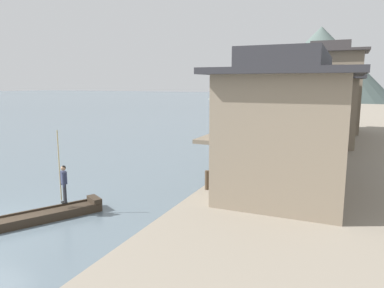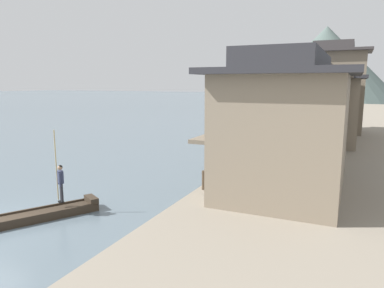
# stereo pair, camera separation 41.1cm
# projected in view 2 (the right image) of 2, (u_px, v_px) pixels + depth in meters

# --- Properties ---
(riverbank_right) EXTENTS (18.00, 110.00, 0.61)m
(riverbank_right) POSITION_uv_depth(u_px,v_px,m) (381.00, 137.00, 34.57)
(riverbank_right) COLOR gray
(riverbank_right) RESTS_ON ground
(boat_foreground_poled) EXTENTS (3.41, 4.92, 0.54)m
(boat_foreground_poled) POSITION_uv_depth(u_px,v_px,m) (34.00, 216.00, 14.56)
(boat_foreground_poled) COLOR #33281E
(boat_foreground_poled) RESTS_ON ground
(boatman_person) EXTENTS (0.51, 0.39, 3.04)m
(boatman_person) POSITION_uv_depth(u_px,v_px,m) (60.00, 179.00, 15.00)
(boatman_person) COLOR black
(boatman_person) RESTS_ON boat_foreground_poled
(boat_moored_nearest) EXTENTS (1.61, 3.80, 0.41)m
(boat_moored_nearest) POSITION_uv_depth(u_px,v_px,m) (260.00, 140.00, 34.38)
(boat_moored_nearest) COLOR brown
(boat_moored_nearest) RESTS_ON ground
(boat_moored_second) EXTENTS (3.39, 3.38, 0.56)m
(boat_moored_second) POSITION_uv_depth(u_px,v_px,m) (250.00, 115.00, 59.37)
(boat_moored_second) COLOR #232326
(boat_moored_second) RESTS_ON ground
(boat_moored_third) EXTENTS (2.10, 4.25, 0.39)m
(boat_moored_third) POSITION_uv_depth(u_px,v_px,m) (298.00, 118.00, 54.74)
(boat_moored_third) COLOR #232326
(boat_moored_third) RESTS_ON ground
(boat_moored_far) EXTENTS (2.16, 5.82, 0.69)m
(boat_moored_far) POSITION_uv_depth(u_px,v_px,m) (284.00, 121.00, 49.96)
(boat_moored_far) COLOR #232326
(boat_moored_far) RESTS_ON ground
(house_waterfront_nearest) EXTENTS (6.07, 7.64, 6.14)m
(house_waterfront_nearest) POSITION_uv_depth(u_px,v_px,m) (285.00, 126.00, 15.82)
(house_waterfront_nearest) COLOR gray
(house_waterfront_nearest) RESTS_ON riverbank_right
(house_waterfront_second) EXTENTS (5.67, 7.55, 6.14)m
(house_waterfront_second) POSITION_uv_depth(u_px,v_px,m) (304.00, 112.00, 23.13)
(house_waterfront_second) COLOR gray
(house_waterfront_second) RESTS_ON riverbank_right
(house_waterfront_tall) EXTENTS (6.60, 8.33, 6.14)m
(house_waterfront_tall) POSITION_uv_depth(u_px,v_px,m) (322.00, 106.00, 29.80)
(house_waterfront_tall) COLOR gray
(house_waterfront_tall) RESTS_ON riverbank_right
(house_waterfront_narrow) EXTENTS (7.06, 5.49, 8.74)m
(house_waterfront_narrow) POSITION_uv_depth(u_px,v_px,m) (332.00, 89.00, 35.88)
(house_waterfront_narrow) COLOR #7F705B
(house_waterfront_narrow) RESTS_ON riverbank_right
(mooring_post_dock_near) EXTENTS (0.20, 0.20, 0.89)m
(mooring_post_dock_near) POSITION_uv_depth(u_px,v_px,m) (204.00, 180.00, 16.61)
(mooring_post_dock_near) COLOR #473828
(mooring_post_dock_near) RESTS_ON riverbank_right
(mooring_post_dock_mid) EXTENTS (0.20, 0.20, 0.83)m
(mooring_post_dock_mid) POSITION_uv_depth(u_px,v_px,m) (257.00, 147.00, 25.36)
(mooring_post_dock_mid) COLOR #473828
(mooring_post_dock_mid) RESTS_ON riverbank_right
(hill_far_west) EXTENTS (42.79, 42.79, 21.94)m
(hill_far_west) POSITION_uv_depth(u_px,v_px,m) (325.00, 64.00, 107.26)
(hill_far_west) COLOR #4C5B56
(hill_far_west) RESTS_ON ground
(hill_far_centre) EXTENTS (41.81, 41.81, 17.78)m
(hill_far_centre) POSITION_uv_depth(u_px,v_px,m) (276.00, 72.00, 119.97)
(hill_far_centre) COLOR slate
(hill_far_centre) RESTS_ON ground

